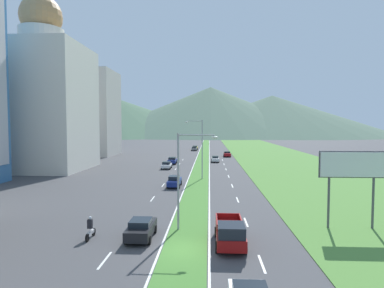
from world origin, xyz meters
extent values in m
plane|color=#424244|center=(0.00, 0.00, 0.00)|extent=(600.00, 600.00, 0.00)
cube|color=#477F33|center=(0.00, 60.00, 0.03)|extent=(3.20, 240.00, 0.06)
cube|color=#518438|center=(20.60, 60.00, 0.03)|extent=(24.00, 240.00, 0.06)
cube|color=silver|center=(-5.10, -2.03, 0.01)|extent=(0.16, 2.80, 0.01)
cube|color=silver|center=(-5.10, 6.95, 0.01)|extent=(0.16, 2.80, 0.01)
cube|color=silver|center=(-5.10, 15.93, 0.01)|extent=(0.16, 2.80, 0.01)
cube|color=silver|center=(-5.10, 24.91, 0.01)|extent=(0.16, 2.80, 0.01)
cube|color=silver|center=(-5.10, 33.90, 0.01)|extent=(0.16, 2.80, 0.01)
cube|color=silver|center=(-5.10, 42.88, 0.01)|extent=(0.16, 2.80, 0.01)
cube|color=silver|center=(-5.10, 51.86, 0.01)|extent=(0.16, 2.80, 0.01)
cube|color=silver|center=(-5.10, 60.85, 0.01)|extent=(0.16, 2.80, 0.01)
cube|color=silver|center=(5.10, -2.03, 0.01)|extent=(0.16, 2.80, 0.01)
cube|color=silver|center=(5.10, 6.95, 0.01)|extent=(0.16, 2.80, 0.01)
cube|color=silver|center=(5.10, 15.93, 0.01)|extent=(0.16, 2.80, 0.01)
cube|color=silver|center=(5.10, 24.91, 0.01)|extent=(0.16, 2.80, 0.01)
cube|color=silver|center=(5.10, 33.90, 0.01)|extent=(0.16, 2.80, 0.01)
cube|color=silver|center=(5.10, 42.88, 0.01)|extent=(0.16, 2.80, 0.01)
cube|color=silver|center=(5.10, 51.86, 0.01)|extent=(0.16, 2.80, 0.01)
cube|color=silver|center=(5.10, 60.85, 0.01)|extent=(0.16, 2.80, 0.01)
cube|color=silver|center=(-1.75, 60.00, 0.01)|extent=(0.16, 240.00, 0.01)
cube|color=silver|center=(1.75, 60.00, 0.01)|extent=(0.16, 240.00, 0.01)
cube|color=beige|center=(-31.42, 40.98, 12.31)|extent=(16.89, 16.89, 24.62)
cylinder|color=beige|center=(-31.42, 40.98, 26.24)|extent=(8.49, 8.49, 3.24)
sphere|color=#B27F4C|center=(-31.42, 40.98, 30.28)|extent=(8.09, 8.09, 8.09)
cube|color=#B7B2A8|center=(-33.57, 72.10, 12.42)|extent=(14.77, 14.77, 24.85)
cone|color=#47664C|center=(-89.58, 275.11, 17.84)|extent=(211.20, 211.20, 35.68)
cone|color=#516B56|center=(2.76, 284.04, 22.44)|extent=(220.11, 220.11, 44.87)
cone|color=#516B56|center=(59.23, 281.15, 18.23)|extent=(208.95, 208.95, 36.47)
cylinder|color=#99999E|center=(-0.88, 4.46, 4.10)|extent=(0.18, 0.18, 8.19)
cylinder|color=#99999E|center=(0.65, 4.42, 8.04)|extent=(3.06, 0.17, 0.10)
ellipsoid|color=silver|center=(2.17, 4.39, 7.84)|extent=(0.56, 0.28, 0.20)
cylinder|color=#99999E|center=(0.55, 30.85, 4.87)|extent=(0.18, 0.18, 9.73)
cylinder|color=#99999E|center=(-0.75, 30.83, 9.58)|extent=(2.60, 0.14, 0.10)
ellipsoid|color=silver|center=(-2.05, 30.81, 9.38)|extent=(0.56, 0.28, 0.20)
cylinder|color=#4C4C51|center=(11.94, 5.53, 2.25)|extent=(0.20, 0.20, 4.49)
cylinder|color=#4C4C51|center=(15.64, 5.53, 2.25)|extent=(0.20, 0.20, 4.49)
cube|color=silver|center=(13.79, 5.43, 5.54)|extent=(5.28, 0.16, 2.09)
cube|color=#4C4C51|center=(13.79, 5.55, 5.54)|extent=(5.48, 0.08, 2.29)
cube|color=silver|center=(-7.04, 43.44, 0.62)|extent=(1.81, 4.05, 0.60)
cube|color=black|center=(-7.04, 43.28, 1.18)|extent=(1.55, 1.78, 0.51)
cylinder|color=black|center=(-7.91, 44.69, 0.32)|extent=(0.22, 0.64, 0.64)
cylinder|color=black|center=(-6.17, 44.69, 0.32)|extent=(0.22, 0.64, 0.64)
cylinder|color=black|center=(-7.91, 42.18, 0.32)|extent=(0.22, 0.64, 0.64)
cylinder|color=black|center=(-6.17, 42.18, 0.32)|extent=(0.22, 0.64, 0.64)
cube|color=slate|center=(-3.56, 91.64, 0.62)|extent=(1.85, 4.14, 0.61)
cube|color=black|center=(-3.56, 91.47, 1.16)|extent=(1.59, 1.82, 0.46)
cylinder|color=black|center=(-4.45, 92.92, 0.32)|extent=(0.22, 0.64, 0.64)
cylinder|color=black|center=(-2.68, 92.92, 0.32)|extent=(0.22, 0.64, 0.64)
cylinder|color=black|center=(-4.45, 90.35, 0.32)|extent=(0.22, 0.64, 0.64)
cylinder|color=black|center=(-2.68, 90.35, 0.32)|extent=(0.22, 0.64, 0.64)
cube|color=silver|center=(3.17, 56.30, 0.64)|extent=(1.73, 4.45, 0.64)
cube|color=black|center=(3.17, 56.48, 1.19)|extent=(1.49, 1.96, 0.47)
cylinder|color=black|center=(4.00, 54.92, 0.32)|extent=(0.22, 0.64, 0.64)
cylinder|color=black|center=(2.34, 54.92, 0.32)|extent=(0.22, 0.64, 0.64)
cylinder|color=black|center=(4.00, 57.68, 0.32)|extent=(0.22, 0.64, 0.64)
cylinder|color=black|center=(2.34, 57.68, 0.32)|extent=(0.22, 0.64, 0.64)
cube|color=yellow|center=(-3.53, 96.92, 0.67)|extent=(1.79, 4.60, 0.70)
cube|color=black|center=(-3.53, 96.73, 1.22)|extent=(1.54, 2.02, 0.40)
cylinder|color=black|center=(-4.39, 98.34, 0.32)|extent=(0.22, 0.64, 0.64)
cylinder|color=black|center=(-2.67, 98.34, 0.32)|extent=(0.22, 0.64, 0.64)
cylinder|color=black|center=(-4.39, 95.49, 0.32)|extent=(0.22, 0.64, 0.64)
cylinder|color=black|center=(-2.67, 95.49, 0.32)|extent=(0.22, 0.64, 0.64)
cube|color=maroon|center=(6.79, 69.81, 0.69)|extent=(1.88, 4.38, 0.73)
cube|color=black|center=(6.79, 69.99, 1.28)|extent=(1.62, 1.93, 0.45)
cylinder|color=black|center=(7.69, 68.45, 0.32)|extent=(0.22, 0.64, 0.64)
cylinder|color=black|center=(5.89, 68.45, 0.32)|extent=(0.22, 0.64, 0.64)
cylinder|color=black|center=(7.69, 71.17, 0.32)|extent=(0.22, 0.64, 0.64)
cylinder|color=black|center=(5.89, 71.17, 0.32)|extent=(0.22, 0.64, 0.64)
cube|color=navy|center=(-3.31, 23.93, 0.68)|extent=(1.74, 4.71, 0.72)
cube|color=black|center=(-3.31, 23.75, 1.32)|extent=(1.50, 2.07, 0.55)
cylinder|color=black|center=(-4.14, 25.39, 0.32)|extent=(0.22, 0.64, 0.64)
cylinder|color=black|center=(-2.47, 25.39, 0.32)|extent=(0.22, 0.64, 0.64)
cylinder|color=black|center=(-4.14, 22.48, 0.32)|extent=(0.22, 0.64, 0.64)
cylinder|color=black|center=(-2.47, 22.48, 0.32)|extent=(0.22, 0.64, 0.64)
cube|color=black|center=(-3.58, 2.23, 0.70)|extent=(1.82, 4.22, 0.77)
cube|color=black|center=(-3.58, 2.06, 1.32)|extent=(1.57, 1.86, 0.46)
cylinder|color=black|center=(-4.46, 3.54, 0.32)|extent=(0.22, 0.64, 0.64)
cylinder|color=black|center=(-2.71, 3.54, 0.32)|extent=(0.22, 0.64, 0.64)
cylinder|color=black|center=(-4.46, 0.92, 0.32)|extent=(0.22, 0.64, 0.64)
cylinder|color=black|center=(-2.71, 0.92, 0.32)|extent=(0.22, 0.64, 0.64)
cube|color=navy|center=(-6.80, 51.79, 0.68)|extent=(1.82, 4.45, 0.71)
cube|color=black|center=(-6.80, 51.61, 1.30)|extent=(1.57, 1.96, 0.53)
cylinder|color=black|center=(-7.68, 53.17, 0.32)|extent=(0.22, 0.64, 0.64)
cylinder|color=black|center=(-5.93, 53.17, 0.32)|extent=(0.22, 0.64, 0.64)
cylinder|color=black|center=(-7.68, 50.41, 0.32)|extent=(0.22, 0.64, 0.64)
cylinder|color=black|center=(-5.93, 50.41, 0.32)|extent=(0.22, 0.64, 0.64)
cube|color=maroon|center=(3.26, 1.25, 0.80)|extent=(2.00, 5.40, 0.80)
cube|color=black|center=(3.26, -0.35, 1.60)|extent=(1.84, 2.00, 0.80)
cube|color=maroon|center=(4.20, 2.35, 1.42)|extent=(0.10, 3.20, 0.44)
cube|color=maroon|center=(2.32, 2.35, 1.42)|extent=(0.10, 3.20, 0.44)
cube|color=maroon|center=(3.26, 3.90, 1.42)|extent=(1.84, 0.10, 0.44)
cylinder|color=black|center=(4.22, -0.37, 0.40)|extent=(0.26, 0.80, 0.80)
cylinder|color=black|center=(2.30, -0.37, 0.40)|extent=(0.26, 0.80, 0.80)
cylinder|color=black|center=(4.22, 2.87, 0.40)|extent=(0.26, 0.80, 0.80)
cylinder|color=black|center=(2.30, 2.87, 0.40)|extent=(0.26, 0.80, 0.80)
cylinder|color=black|center=(-7.52, 2.64, 0.30)|extent=(0.10, 0.60, 0.60)
cylinder|color=black|center=(-7.52, 1.24, 0.30)|extent=(0.12, 0.60, 0.60)
cube|color=#B2B2B7|center=(-7.52, 1.94, 0.47)|extent=(0.20, 1.12, 0.25)
ellipsoid|color=#B2B2B7|center=(-7.52, 2.14, 0.83)|extent=(0.24, 0.44, 0.24)
cube|color=black|center=(-7.52, 1.84, 1.20)|extent=(0.36, 0.28, 0.70)
sphere|color=silver|center=(-7.52, 1.89, 1.67)|extent=(0.26, 0.26, 0.26)
camera|label=1|loc=(1.72, -22.52, 8.82)|focal=30.41mm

